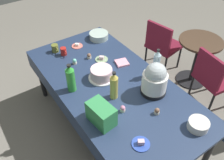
{
  "coord_description": "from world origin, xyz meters",
  "views": [
    {
      "loc": [
        1.54,
        -1.07,
        2.47
      ],
      "look_at": [
        0.0,
        0.0,
        0.8
      ],
      "focal_mm": 38.31,
      "sensor_mm": 36.0,
      "label": 1
    }
  ],
  "objects_px": {
    "dessert_plate_cobalt": "(141,143)",
    "potluck_table": "(112,88)",
    "soda_bottle_lime_soda": "(71,79)",
    "cupcake_berry": "(123,109)",
    "round_cafe_table": "(198,54)",
    "coffee_mug_olive": "(55,48)",
    "ceramic_snack_bowl": "(198,125)",
    "cupcake_rose": "(157,111)",
    "cupcake_vanilla": "(89,56)",
    "frosted_layer_cake": "(101,74)",
    "slow_cooker": "(155,80)",
    "coffee_mug_red": "(64,51)",
    "dessert_plate_sage": "(102,59)",
    "soda_bottle_water": "(156,64)",
    "soda_bottle_ginger_ale": "(114,86)",
    "maroon_chair_right": "(213,77)",
    "glass_salad_bowl": "(99,36)",
    "dessert_plate_coral": "(77,46)",
    "cupcake_lemon": "(75,61)",
    "soda_carton": "(101,114)",
    "maroon_chair_left": "(162,44)"
  },
  "relations": [
    {
      "from": "coffee_mug_red",
      "to": "coffee_mug_olive",
      "type": "height_order",
      "value": "same"
    },
    {
      "from": "round_cafe_table",
      "to": "slow_cooker",
      "type": "bearing_deg",
      "value": -72.5
    },
    {
      "from": "coffee_mug_olive",
      "to": "round_cafe_table",
      "type": "xyz_separation_m",
      "value": [
        0.84,
        1.76,
        -0.3
      ]
    },
    {
      "from": "glass_salad_bowl",
      "to": "dessert_plate_coral",
      "type": "relative_size",
      "value": 1.8
    },
    {
      "from": "frosted_layer_cake",
      "to": "slow_cooker",
      "type": "height_order",
      "value": "slow_cooker"
    },
    {
      "from": "round_cafe_table",
      "to": "coffee_mug_olive",
      "type": "bearing_deg",
      "value": -115.54
    },
    {
      "from": "potluck_table",
      "to": "cupcake_berry",
      "type": "xyz_separation_m",
      "value": [
        0.37,
        -0.14,
        0.09
      ]
    },
    {
      "from": "soda_bottle_lime_soda",
      "to": "cupcake_berry",
      "type": "bearing_deg",
      "value": 25.42
    },
    {
      "from": "soda_bottle_ginger_ale",
      "to": "soda_bottle_water",
      "type": "xyz_separation_m",
      "value": [
        -0.02,
        0.57,
        0.01
      ]
    },
    {
      "from": "ceramic_snack_bowl",
      "to": "cupcake_vanilla",
      "type": "relative_size",
      "value": 2.73
    },
    {
      "from": "maroon_chair_right",
      "to": "coffee_mug_red",
      "type": "bearing_deg",
      "value": -128.04
    },
    {
      "from": "dessert_plate_sage",
      "to": "cupcake_rose",
      "type": "bearing_deg",
      "value": -1.89
    },
    {
      "from": "dessert_plate_sage",
      "to": "soda_carton",
      "type": "xyz_separation_m",
      "value": [
        0.78,
        -0.51,
        0.09
      ]
    },
    {
      "from": "round_cafe_table",
      "to": "ceramic_snack_bowl",
      "type": "bearing_deg",
      "value": -52.0
    },
    {
      "from": "ceramic_snack_bowl",
      "to": "soda_bottle_water",
      "type": "distance_m",
      "value": 0.78
    },
    {
      "from": "ceramic_snack_bowl",
      "to": "coffee_mug_olive",
      "type": "relative_size",
      "value": 1.46
    },
    {
      "from": "ceramic_snack_bowl",
      "to": "dessert_plate_cobalt",
      "type": "xyz_separation_m",
      "value": [
        -0.15,
        -0.52,
        -0.03
      ]
    },
    {
      "from": "soda_bottle_water",
      "to": "maroon_chair_left",
      "type": "bearing_deg",
      "value": 130.09
    },
    {
      "from": "cupcake_rose",
      "to": "coffee_mug_red",
      "type": "relative_size",
      "value": 0.58
    },
    {
      "from": "glass_salad_bowl",
      "to": "cupcake_lemon",
      "type": "bearing_deg",
      "value": -59.6
    },
    {
      "from": "cupcake_berry",
      "to": "cupcake_lemon",
      "type": "bearing_deg",
      "value": -178.41
    },
    {
      "from": "dessert_plate_sage",
      "to": "dessert_plate_cobalt",
      "type": "height_order",
      "value": "dessert_plate_cobalt"
    },
    {
      "from": "soda_bottle_ginger_ale",
      "to": "coffee_mug_red",
      "type": "xyz_separation_m",
      "value": [
        -0.94,
        -0.09,
        -0.1
      ]
    },
    {
      "from": "soda_bottle_lime_soda",
      "to": "soda_bottle_ginger_ale",
      "type": "bearing_deg",
      "value": 41.52
    },
    {
      "from": "soda_bottle_lime_soda",
      "to": "soda_carton",
      "type": "height_order",
      "value": "soda_bottle_lime_soda"
    },
    {
      "from": "coffee_mug_olive",
      "to": "frosted_layer_cake",
      "type": "bearing_deg",
      "value": 14.92
    },
    {
      "from": "potluck_table",
      "to": "dessert_plate_sage",
      "type": "xyz_separation_m",
      "value": [
        -0.42,
        0.14,
        0.07
      ]
    },
    {
      "from": "cupcake_lemon",
      "to": "coffee_mug_olive",
      "type": "height_order",
      "value": "coffee_mug_olive"
    },
    {
      "from": "cupcake_rose",
      "to": "soda_bottle_lime_soda",
      "type": "bearing_deg",
      "value": -146.05
    },
    {
      "from": "maroon_chair_left",
      "to": "round_cafe_table",
      "type": "xyz_separation_m",
      "value": [
        0.49,
        0.22,
        0.01
      ]
    },
    {
      "from": "dessert_plate_cobalt",
      "to": "cupcake_rose",
      "type": "relative_size",
      "value": 2.32
    },
    {
      "from": "slow_cooker",
      "to": "soda_carton",
      "type": "relative_size",
      "value": 1.36
    },
    {
      "from": "ceramic_snack_bowl",
      "to": "cupcake_rose",
      "type": "distance_m",
      "value": 0.37
    },
    {
      "from": "potluck_table",
      "to": "maroon_chair_right",
      "type": "bearing_deg",
      "value": 73.22
    },
    {
      "from": "soda_bottle_ginger_ale",
      "to": "cupcake_rose",
      "type": "bearing_deg",
      "value": 26.57
    },
    {
      "from": "dessert_plate_coral",
      "to": "dessert_plate_cobalt",
      "type": "bearing_deg",
      "value": -9.48
    },
    {
      "from": "slow_cooker",
      "to": "coffee_mug_olive",
      "type": "relative_size",
      "value": 2.81
    },
    {
      "from": "frosted_layer_cake",
      "to": "coffee_mug_red",
      "type": "distance_m",
      "value": 0.64
    },
    {
      "from": "slow_cooker",
      "to": "maroon_chair_right",
      "type": "xyz_separation_m",
      "value": [
        0.05,
        1.02,
        -0.43
      ]
    },
    {
      "from": "maroon_chair_left",
      "to": "dessert_plate_cobalt",
      "type": "bearing_deg",
      "value": -49.69
    },
    {
      "from": "cupcake_berry",
      "to": "cupcake_vanilla",
      "type": "height_order",
      "value": "same"
    },
    {
      "from": "cupcake_vanilla",
      "to": "cupcake_rose",
      "type": "height_order",
      "value": "same"
    },
    {
      "from": "glass_salad_bowl",
      "to": "dessert_plate_coral",
      "type": "xyz_separation_m",
      "value": [
        0.0,
        -0.33,
        -0.03
      ]
    },
    {
      "from": "dessert_plate_sage",
      "to": "soda_bottle_water",
      "type": "xyz_separation_m",
      "value": [
        0.58,
        0.33,
        0.15
      ]
    },
    {
      "from": "cupcake_vanilla",
      "to": "soda_bottle_water",
      "type": "bearing_deg",
      "value": 32.56
    },
    {
      "from": "maroon_chair_right",
      "to": "round_cafe_table",
      "type": "xyz_separation_m",
      "value": [
        -0.44,
        0.22,
        0.01
      ]
    },
    {
      "from": "coffee_mug_olive",
      "to": "soda_carton",
      "type": "xyz_separation_m",
      "value": [
        1.25,
        -0.12,
        0.05
      ]
    },
    {
      "from": "cupcake_vanilla",
      "to": "cupcake_lemon",
      "type": "distance_m",
      "value": 0.19
    },
    {
      "from": "dessert_plate_cobalt",
      "to": "glass_salad_bowl",
      "type": "bearing_deg",
      "value": 159.43
    },
    {
      "from": "dessert_plate_cobalt",
      "to": "potluck_table",
      "type": "bearing_deg",
      "value": 163.03
    }
  ]
}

